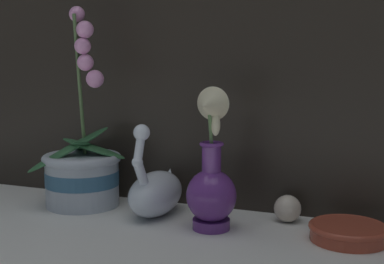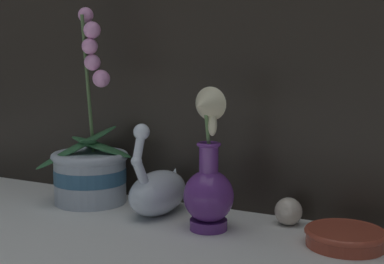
{
  "view_description": "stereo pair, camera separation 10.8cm",
  "coord_description": "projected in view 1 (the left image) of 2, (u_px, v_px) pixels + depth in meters",
  "views": [
    {
      "loc": [
        0.38,
        -0.88,
        0.33
      ],
      "look_at": [
        -0.01,
        0.12,
        0.19
      ],
      "focal_mm": 50.0,
      "sensor_mm": 36.0,
      "label": 1
    },
    {
      "loc": [
        0.48,
        -0.84,
        0.33
      ],
      "look_at": [
        -0.01,
        0.12,
        0.19
      ],
      "focal_mm": 50.0,
      "sensor_mm": 36.0,
      "label": 2
    }
  ],
  "objects": [
    {
      "name": "amber_dish",
      "position": [
        348.0,
        231.0,
        0.99
      ],
      "size": [
        0.15,
        0.15,
        0.03
      ],
      "color": "#A8422D",
      "rests_on": "ground_plane"
    },
    {
      "name": "blue_vase",
      "position": [
        211.0,
        180.0,
        1.04
      ],
      "size": [
        0.1,
        0.1,
        0.28
      ],
      "color": "#602D7F",
      "rests_on": "ground_plane"
    },
    {
      "name": "glass_sphere",
      "position": [
        288.0,
        209.0,
        1.1
      ],
      "size": [
        0.06,
        0.06,
        0.06
      ],
      "color": "beige",
      "rests_on": "ground_plane"
    },
    {
      "name": "orchid_potted_plant",
      "position": [
        82.0,
        169.0,
        1.22
      ],
      "size": [
        0.2,
        0.22,
        0.45
      ],
      "color": "#B2BCCC",
      "rests_on": "ground_plane"
    },
    {
      "name": "ground_plane",
      "position": [
        175.0,
        239.0,
        1.0
      ],
      "size": [
        2.8,
        2.8,
        0.0
      ],
      "primitive_type": "plane",
      "color": "silver"
    },
    {
      "name": "swan_figurine",
      "position": [
        156.0,
        191.0,
        1.15
      ],
      "size": [
        0.1,
        0.19,
        0.2
      ],
      "color": "silver",
      "rests_on": "ground_plane"
    }
  ]
}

